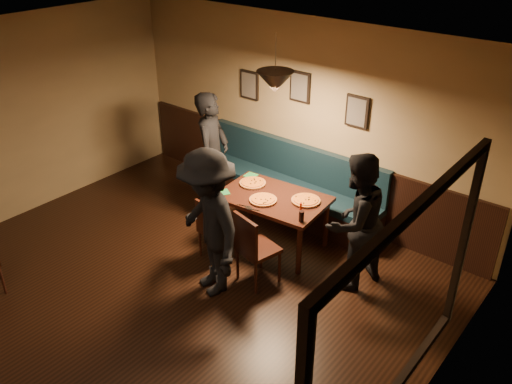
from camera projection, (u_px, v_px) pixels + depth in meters
floor at (110, 328)px, 5.78m from camera, size 7.00×7.00×0.00m
ceiling at (66, 75)px, 4.44m from camera, size 7.00×7.00×0.00m
wall_back at (300, 117)px, 7.49m from camera, size 6.00×0.00×6.00m
wall_right at (370, 370)px, 3.45m from camera, size 0.00×7.00×7.00m
wainscot at (296, 175)px, 7.90m from camera, size 5.88×0.06×1.00m
booth_bench at (286, 182)px, 7.72m from camera, size 3.00×0.60×1.00m
window_frame at (401, 315)px, 3.76m from camera, size 0.06×2.56×1.86m
window_glass at (397, 313)px, 3.78m from camera, size 0.00×2.40×2.40m
picture_left at (250, 85)px, 7.83m from camera, size 0.32×0.04×0.42m
picture_center at (300, 87)px, 7.26m from camera, size 0.32×0.04×0.42m
picture_right at (357, 112)px, 6.83m from camera, size 0.32×0.04×0.42m
pendant_lamp at (275, 82)px, 6.12m from camera, size 0.44×0.44×0.25m
dining_table at (273, 221)px, 7.02m from camera, size 1.45×1.01×0.73m
chair_near_left at (217, 229)px, 6.75m from camera, size 0.43×0.43×0.85m
chair_near_right at (258, 247)px, 6.29m from camera, size 0.50×0.50×0.95m
diner_left at (213, 155)px, 7.52m from camera, size 0.66×0.79×1.84m
diner_right at (355, 222)px, 6.08m from camera, size 0.84×0.97×1.70m
diner_front at (209, 224)px, 5.95m from camera, size 1.33×1.07×1.79m
pizza_a at (253, 183)px, 7.13m from camera, size 0.38×0.38×0.04m
pizza_b at (263, 200)px, 6.73m from camera, size 0.41×0.41×0.04m
pizza_c at (306, 200)px, 6.72m from camera, size 0.39×0.39×0.04m
soda_glass at (301, 216)px, 6.29m from camera, size 0.07×0.07×0.13m
tabasco_bottle at (301, 206)px, 6.52m from camera, size 0.04×0.04×0.12m
napkin_a at (251, 175)px, 7.37m from camera, size 0.17×0.17×0.01m
napkin_b at (223, 192)px, 6.94m from camera, size 0.22×0.22×0.01m
cutlery_set at (248, 208)px, 6.59m from camera, size 0.19×0.08×0.00m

